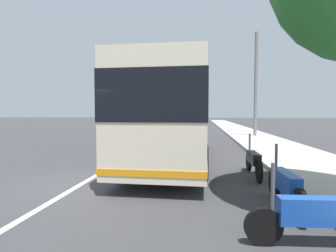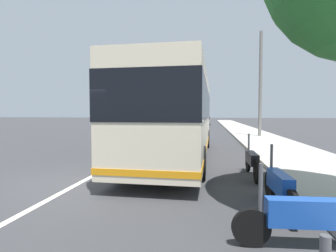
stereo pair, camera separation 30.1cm
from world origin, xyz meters
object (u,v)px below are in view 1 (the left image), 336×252
at_px(motorcycle_far_end, 321,216).
at_px(car_behind_bus, 162,122).
at_px(utility_pole, 256,85).
at_px(motorcycle_by_tree, 286,186).
at_px(coach_bus, 177,113).
at_px(car_side_street, 199,121).
at_px(motorcycle_angled, 253,161).
at_px(car_ahead_same_lane, 167,121).

bearing_deg(motorcycle_far_end, car_behind_bus, -81.52).
relative_size(motorcycle_far_end, utility_pole, 0.26).
bearing_deg(motorcycle_by_tree, coach_bus, 23.04).
xyz_separation_m(motorcycle_by_tree, car_behind_bus, (31.68, 7.37, 0.23)).
height_order(coach_bus, car_side_street, coach_bus).
distance_m(coach_bus, car_behind_bus, 26.23).
relative_size(motorcycle_angled, car_behind_bus, 0.51).
xyz_separation_m(car_ahead_same_lane, utility_pole, (-21.61, -10.17, 3.53)).
relative_size(motorcycle_angled, car_side_street, 0.55).
height_order(car_behind_bus, utility_pole, utility_pole).
height_order(coach_bus, car_ahead_same_lane, coach_bus).
relative_size(car_behind_bus, utility_pole, 0.51).
bearing_deg(motorcycle_by_tree, car_behind_bus, 10.90).
height_order(coach_bus, motorcycle_angled, coach_bus).
relative_size(motorcycle_by_tree, car_ahead_same_lane, 0.51).
distance_m(motorcycle_far_end, car_behind_bus, 34.04).
distance_m(motorcycle_angled, car_behind_bus, 29.76).
bearing_deg(car_behind_bus, motorcycle_by_tree, 13.04).
distance_m(motorcycle_by_tree, car_side_street, 39.84).
relative_size(motorcycle_by_tree, motorcycle_angled, 0.96).
distance_m(coach_bus, motorcycle_far_end, 8.09).
bearing_deg(motorcycle_angled, utility_pole, -11.76).
xyz_separation_m(coach_bus, car_side_street, (33.89, -0.57, -1.32)).
relative_size(car_ahead_same_lane, car_behind_bus, 0.97).
xyz_separation_m(car_side_street, utility_pole, (-23.24, -4.80, 3.58)).
xyz_separation_m(motorcycle_angled, car_behind_bus, (28.86, 7.26, 0.23)).
distance_m(motorcycle_by_tree, car_behind_bus, 32.52).
distance_m(coach_bus, motorcycle_angled, 4.34).
bearing_deg(car_side_street, car_ahead_same_lane, 106.65).
relative_size(coach_bus, car_behind_bus, 2.64).
relative_size(coach_bus, motorcycle_by_tree, 5.38).
bearing_deg(car_ahead_same_lane, car_behind_bus, -1.67).
relative_size(coach_bus, car_ahead_same_lane, 2.72).
xyz_separation_m(motorcycle_far_end, motorcycle_by_tree, (1.54, 0.02, 0.01)).
relative_size(motorcycle_by_tree, utility_pole, 0.25).
bearing_deg(coach_bus, car_behind_bus, 10.85).
bearing_deg(car_behind_bus, coach_bus, 10.05).
bearing_deg(motorcycle_angled, motorcycle_far_end, -178.88).
distance_m(motorcycle_far_end, car_ahead_same_lane, 40.41).
relative_size(coach_bus, motorcycle_far_end, 5.17).
bearing_deg(car_side_street, utility_pole, -168.62).
xyz_separation_m(motorcycle_angled, car_ahead_same_lane, (35.33, 7.47, 0.23)).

